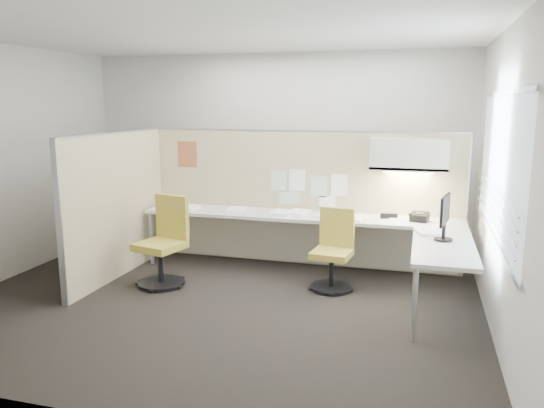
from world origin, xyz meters
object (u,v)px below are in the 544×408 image
(desk, at_px, (323,229))
(phone, at_px, (419,217))
(chair_right, at_px, (333,252))
(chair_left, at_px, (164,244))
(monitor, at_px, (445,215))

(desk, bearing_deg, phone, 7.79)
(chair_right, relative_size, phone, 3.68)
(chair_right, xyz_separation_m, phone, (0.93, 0.54, 0.36))
(desk, height_order, chair_left, chair_left)
(desk, bearing_deg, chair_left, -155.61)
(desk, xyz_separation_m, phone, (1.12, 0.15, 0.18))
(phone, bearing_deg, monitor, -60.54)
(chair_right, height_order, monitor, monitor)
(chair_left, bearing_deg, monitor, 15.82)
(chair_left, xyz_separation_m, chair_right, (1.93, 0.40, -0.06))
(desk, distance_m, chair_left, 1.91)
(chair_left, height_order, monitor, monitor)
(desk, distance_m, chair_right, 0.47)
(desk, height_order, phone, phone)
(desk, distance_m, monitor, 1.59)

